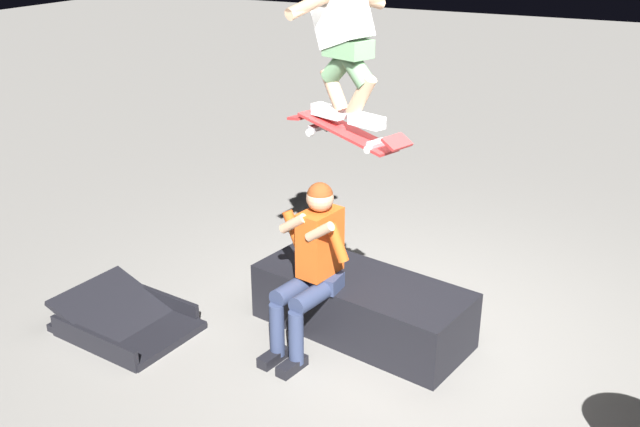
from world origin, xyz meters
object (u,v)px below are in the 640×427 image
Objects in this scene: person_sitting_on_ledge at (311,262)px; skateboard at (347,132)px; kicker_ramp at (127,323)px; ledge_box_main at (362,305)px; skater_airborne at (342,29)px.

skateboard reaches higher than person_sitting_on_ledge.
kicker_ramp is at bearing 18.14° from person_sitting_on_ledge.
ledge_box_main is at bearing -124.75° from person_sitting_on_ledge.
skateboard is 0.69m from skater_airborne.
skater_airborne is (0.13, 0.13, 2.12)m from ledge_box_main.
person_sitting_on_ledge is 0.99m from skateboard.
person_sitting_on_ledge is 1.62m from kicker_ramp.
ledge_box_main is 2.13m from skater_airborne.
kicker_ramp is (1.53, 0.69, -2.29)m from skater_airborne.
skateboard is at bearing -156.99° from kicker_ramp.
ledge_box_main is 1.30× the size of person_sitting_on_ledge.
person_sitting_on_ledge is 1.26× the size of skateboard.
kicker_ramp is at bearing 24.29° from skater_airborne.
skateboard is (-0.17, -0.21, 0.95)m from person_sitting_on_ledge.
person_sitting_on_ledge is 1.66m from skater_airborne.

